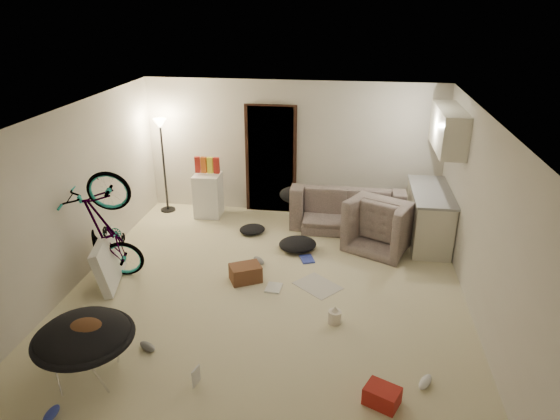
# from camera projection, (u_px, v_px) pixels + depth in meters

# --- Properties ---
(floor) EXTENTS (5.50, 6.00, 0.02)m
(floor) POSITION_uv_depth(u_px,v_px,m) (266.00, 293.00, 7.03)
(floor) COLOR beige
(floor) RESTS_ON ground
(ceiling) EXTENTS (5.50, 6.00, 0.02)m
(ceiling) POSITION_uv_depth(u_px,v_px,m) (264.00, 116.00, 6.05)
(ceiling) COLOR white
(ceiling) RESTS_ON wall_back
(wall_back) EXTENTS (5.50, 0.02, 2.50)m
(wall_back) POSITION_uv_depth(u_px,v_px,m) (293.00, 148.00, 9.28)
(wall_back) COLOR beige
(wall_back) RESTS_ON floor
(wall_front) EXTENTS (5.50, 0.02, 2.50)m
(wall_front) POSITION_uv_depth(u_px,v_px,m) (198.00, 365.00, 3.80)
(wall_front) COLOR beige
(wall_front) RESTS_ON floor
(wall_left) EXTENTS (0.02, 6.00, 2.50)m
(wall_left) POSITION_uv_depth(u_px,v_px,m) (69.00, 200.00, 6.90)
(wall_left) COLOR beige
(wall_left) RESTS_ON floor
(wall_right) EXTENTS (0.02, 6.00, 2.50)m
(wall_right) POSITION_uv_depth(u_px,v_px,m) (484.00, 224.00, 6.18)
(wall_right) COLOR beige
(wall_right) RESTS_ON floor
(doorway) EXTENTS (0.85, 0.10, 2.04)m
(doorway) POSITION_uv_depth(u_px,v_px,m) (271.00, 160.00, 9.39)
(doorway) COLOR black
(doorway) RESTS_ON floor
(door_trim) EXTENTS (0.97, 0.04, 2.10)m
(door_trim) POSITION_uv_depth(u_px,v_px,m) (271.00, 160.00, 9.36)
(door_trim) COLOR black
(door_trim) RESTS_ON floor
(floor_lamp) EXTENTS (0.28, 0.28, 1.81)m
(floor_lamp) POSITION_uv_depth(u_px,v_px,m) (162.00, 146.00, 9.25)
(floor_lamp) COLOR black
(floor_lamp) RESTS_ON floor
(kitchen_counter) EXTENTS (0.60, 1.50, 0.88)m
(kitchen_counter) POSITION_uv_depth(u_px,v_px,m) (429.00, 217.00, 8.36)
(kitchen_counter) COLOR beige
(kitchen_counter) RESTS_ON floor
(counter_top) EXTENTS (0.64, 1.54, 0.04)m
(counter_top) POSITION_uv_depth(u_px,v_px,m) (432.00, 192.00, 8.18)
(counter_top) COLOR gray
(counter_top) RESTS_ON kitchen_counter
(kitchen_uppers) EXTENTS (0.38, 1.40, 0.65)m
(kitchen_uppers) POSITION_uv_depth(u_px,v_px,m) (448.00, 129.00, 7.75)
(kitchen_uppers) COLOR beige
(kitchen_uppers) RESTS_ON wall_right
(sofa) EXTENTS (2.00, 0.79, 0.58)m
(sofa) POSITION_uv_depth(u_px,v_px,m) (347.00, 210.00, 9.01)
(sofa) COLOR #333932
(sofa) RESTS_ON floor
(armchair) EXTENTS (1.28, 1.23, 0.65)m
(armchair) POSITION_uv_depth(u_px,v_px,m) (385.00, 227.00, 8.28)
(armchair) COLOR #333932
(armchair) RESTS_ON floor
(bicycle) EXTENTS (1.85, 1.00, 1.01)m
(bicycle) POSITION_uv_depth(u_px,v_px,m) (109.00, 251.00, 7.19)
(bicycle) COLOR black
(bicycle) RESTS_ON floor
(book_asset) EXTENTS (0.25, 0.21, 0.02)m
(book_asset) POSITION_uv_depth(u_px,v_px,m) (193.00, 388.00, 5.29)
(book_asset) COLOR #A42018
(book_asset) RESTS_ON floor
(mini_fridge) EXTENTS (0.49, 0.49, 0.82)m
(mini_fridge) POSITION_uv_depth(u_px,v_px,m) (208.00, 195.00, 9.39)
(mini_fridge) COLOR white
(mini_fridge) RESTS_ON floor
(snack_box_0) EXTENTS (0.11, 0.09, 0.30)m
(snack_box_0) POSITION_uv_depth(u_px,v_px,m) (198.00, 165.00, 9.18)
(snack_box_0) COLOR #A42018
(snack_box_0) RESTS_ON mini_fridge
(snack_box_1) EXTENTS (0.11, 0.08, 0.30)m
(snack_box_1) POSITION_uv_depth(u_px,v_px,m) (204.00, 165.00, 9.17)
(snack_box_1) COLOR #B74E16
(snack_box_1) RESTS_ON mini_fridge
(snack_box_2) EXTENTS (0.10, 0.08, 0.30)m
(snack_box_2) POSITION_uv_depth(u_px,v_px,m) (210.00, 165.00, 9.15)
(snack_box_2) COLOR yellow
(snack_box_2) RESTS_ON mini_fridge
(snack_box_3) EXTENTS (0.11, 0.08, 0.30)m
(snack_box_3) POSITION_uv_depth(u_px,v_px,m) (217.00, 165.00, 9.14)
(snack_box_3) COLOR #A42018
(snack_box_3) RESTS_ON mini_fridge
(saucer_chair) EXTENTS (1.06, 1.06, 0.75)m
(saucer_chair) POSITION_uv_depth(u_px,v_px,m) (85.00, 345.00, 5.27)
(saucer_chair) COLOR silver
(saucer_chair) RESTS_ON floor
(hoodie) EXTENTS (0.53, 0.46, 0.22)m
(hoodie) POSITION_uv_depth(u_px,v_px,m) (85.00, 331.00, 5.16)
(hoodie) COLOR #51301B
(hoodie) RESTS_ON saucer_chair
(sofa_drape) EXTENTS (0.65, 0.57, 0.28)m
(sofa_drape) POSITION_uv_depth(u_px,v_px,m) (295.00, 195.00, 9.03)
(sofa_drape) COLOR black
(sofa_drape) RESTS_ON sofa
(tv_box) EXTENTS (0.50, 1.05, 0.68)m
(tv_box) POSITION_uv_depth(u_px,v_px,m) (109.00, 261.00, 7.19)
(tv_box) COLOR silver
(tv_box) RESTS_ON floor
(drink_case_a) EXTENTS (0.53, 0.48, 0.25)m
(drink_case_a) POSITION_uv_depth(u_px,v_px,m) (245.00, 273.00, 7.29)
(drink_case_a) COLOR brown
(drink_case_a) RESTS_ON floor
(drink_case_b) EXTENTS (0.41, 0.37, 0.20)m
(drink_case_b) POSITION_uv_depth(u_px,v_px,m) (382.00, 396.00, 5.07)
(drink_case_b) COLOR #A42018
(drink_case_b) RESTS_ON floor
(juicer) EXTENTS (0.17, 0.17, 0.24)m
(juicer) POSITION_uv_depth(u_px,v_px,m) (335.00, 316.00, 6.34)
(juicer) COLOR silver
(juicer) RESTS_ON floor
(newspaper) EXTENTS (0.76, 0.75, 0.01)m
(newspaper) POSITION_uv_depth(u_px,v_px,m) (318.00, 286.00, 7.19)
(newspaper) COLOR beige
(newspaper) RESTS_ON floor
(book_blue) EXTENTS (0.28, 0.32, 0.03)m
(book_blue) POSITION_uv_depth(u_px,v_px,m) (307.00, 259.00, 7.91)
(book_blue) COLOR #3241B7
(book_blue) RESTS_ON floor
(book_white) EXTENTS (0.23, 0.29, 0.03)m
(book_white) POSITION_uv_depth(u_px,v_px,m) (274.00, 288.00, 7.12)
(book_white) COLOR silver
(book_white) RESTS_ON floor
(shoe_1) EXTENTS (0.25, 0.26, 0.10)m
(shoe_1) POSITION_uv_depth(u_px,v_px,m) (259.00, 261.00, 7.79)
(shoe_1) COLOR slate
(shoe_1) RESTS_ON floor
(shoe_2) EXTENTS (0.11, 0.25, 0.09)m
(shoe_2) POSITION_uv_depth(u_px,v_px,m) (51.00, 414.00, 4.91)
(shoe_2) COLOR #3241B7
(shoe_2) RESTS_ON floor
(shoe_3) EXTENTS (0.26, 0.20, 0.09)m
(shoe_3) POSITION_uv_depth(u_px,v_px,m) (147.00, 346.00, 5.87)
(shoe_3) COLOR slate
(shoe_3) RESTS_ON floor
(shoe_4) EXTENTS (0.22, 0.28, 0.10)m
(shoe_4) POSITION_uv_depth(u_px,v_px,m) (425.00, 382.00, 5.32)
(shoe_4) COLOR white
(shoe_4) RESTS_ON floor
(clothes_lump_a) EXTENTS (0.76, 0.70, 0.20)m
(clothes_lump_a) POSITION_uv_depth(u_px,v_px,m) (298.00, 244.00, 8.19)
(clothes_lump_a) COLOR black
(clothes_lump_a) RESTS_ON floor
(clothes_lump_b) EXTENTS (0.59, 0.56, 0.14)m
(clothes_lump_b) POSITION_uv_depth(u_px,v_px,m) (252.00, 229.00, 8.79)
(clothes_lump_b) COLOR black
(clothes_lump_b) RESTS_ON floor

